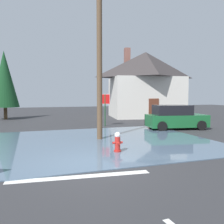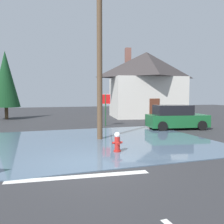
# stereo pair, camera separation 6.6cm
# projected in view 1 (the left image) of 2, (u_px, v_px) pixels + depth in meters

# --- Properties ---
(ground_plane) EXTENTS (80.00, 80.00, 0.10)m
(ground_plane) POSITION_uv_depth(u_px,v_px,m) (93.00, 165.00, 8.13)
(ground_plane) COLOR #2D2D30
(flood_puddle) EXTENTS (13.34, 9.04, 0.03)m
(flood_puddle) POSITION_uv_depth(u_px,v_px,m) (77.00, 143.00, 11.60)
(flood_puddle) COLOR #4C6075
(flood_puddle) RESTS_ON ground
(lane_stop_bar) EXTENTS (4.08, 0.69, 0.01)m
(lane_stop_bar) POSITION_uv_depth(u_px,v_px,m) (81.00, 177.00, 6.83)
(lane_stop_bar) COLOR silver
(lane_stop_bar) RESTS_ON ground
(fire_hydrant) EXTENTS (0.42, 0.36, 0.83)m
(fire_hydrant) POSITION_uv_depth(u_px,v_px,m) (118.00, 142.00, 9.70)
(fire_hydrant) COLOR #AD231E
(fire_hydrant) RESTS_ON ground
(utility_pole) EXTENTS (1.60, 0.28, 9.71)m
(utility_pole) POSITION_uv_depth(u_px,v_px,m) (99.00, 42.00, 12.22)
(utility_pole) COLOR brown
(utility_pole) RESTS_ON ground
(stop_sign_far) EXTENTS (0.67, 0.37, 2.40)m
(stop_sign_far) POSITION_uv_depth(u_px,v_px,m) (105.00, 103.00, 17.88)
(stop_sign_far) COLOR #1E4C28
(stop_sign_far) RESTS_ON ground
(house) EXTENTS (8.50, 6.99, 7.40)m
(house) POSITION_uv_depth(u_px,v_px,m) (145.00, 83.00, 25.53)
(house) COLOR beige
(house) RESTS_ON ground
(parked_car) EXTENTS (4.25, 2.48, 1.65)m
(parked_car) POSITION_uv_depth(u_px,v_px,m) (175.00, 118.00, 16.46)
(parked_car) COLOR #195B2D
(parked_car) RESTS_ON ground
(pine_tree_mid_left) EXTENTS (2.61, 2.61, 6.53)m
(pine_tree_mid_left) POSITION_uv_depth(u_px,v_px,m) (4.00, 79.00, 22.82)
(pine_tree_mid_left) COLOR #4C3823
(pine_tree_mid_left) RESTS_ON ground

